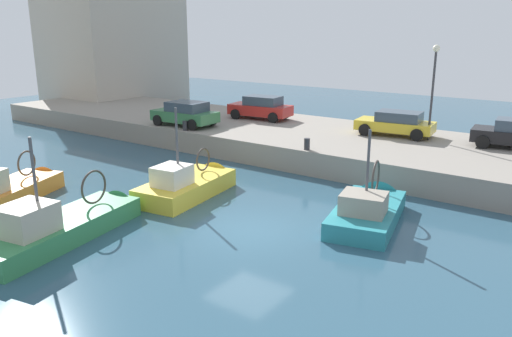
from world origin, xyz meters
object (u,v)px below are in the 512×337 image
object	(u,v)px
parked_car_yellow	(396,123)
fishing_boat_yellow	(192,191)
mooring_bollard_south	(307,144)
fishing_boat_orange	(13,197)
fishing_boat_green	(68,232)
parked_car_red	(261,107)
fishing_boat_teal	(369,216)
parked_car_green	(185,113)
mooring_bollard_mid	(185,126)
quay_streetlamp	(434,77)

from	to	relation	value
parked_car_yellow	fishing_boat_yellow	bearing A→B (deg)	157.59
mooring_bollard_south	fishing_boat_orange	bearing A→B (deg)	143.06
fishing_boat_green	parked_car_red	bearing A→B (deg)	13.31
fishing_boat_orange	fishing_boat_teal	distance (m)	14.42
parked_car_green	mooring_bollard_mid	bearing A→B (deg)	-137.83
mooring_bollard_mid	quay_streetlamp	xyz separation A→B (m)	(5.65, -11.99, 2.98)
fishing_boat_teal	fishing_boat_orange	bearing A→B (deg)	117.28
parked_car_red	parked_car_green	world-z (taller)	parked_car_red
fishing_boat_teal	mooring_bollard_south	xyz separation A→B (m)	(3.84, 4.96, 1.36)
fishing_boat_teal	quay_streetlamp	size ratio (longest dim) A/B	1.19
parked_car_yellow	parked_car_red	size ratio (longest dim) A/B	1.02
fishing_boat_teal	parked_car_yellow	bearing A→B (deg)	16.15
parked_car_red	mooring_bollard_mid	distance (m)	5.74
fishing_boat_teal	parked_car_green	xyz separation A→B (m)	(4.92, 13.94, 1.82)
quay_streetlamp	fishing_boat_teal	bearing A→B (deg)	-174.16
mooring_bollard_south	fishing_boat_yellow	bearing A→B (deg)	156.49
fishing_boat_yellow	quay_streetlamp	xyz separation A→B (m)	(11.18, -6.40, 4.34)
parked_car_yellow	mooring_bollard_south	distance (m)	6.09
parked_car_red	mooring_bollard_mid	xyz separation A→B (m)	(-5.56, 1.34, -0.47)
fishing_boat_green	parked_car_yellow	size ratio (longest dim) A/B	1.67
parked_car_yellow	quay_streetlamp	xyz separation A→B (m)	(-0.01, -1.78, 2.57)
parked_car_yellow	parked_car_green	world-z (taller)	parked_car_green
fishing_boat_yellow	parked_car_yellow	xyz separation A→B (m)	(11.19, -4.62, 1.77)
fishing_boat_green	parked_car_yellow	xyz separation A→B (m)	(17.06, -4.86, 1.74)
fishing_boat_yellow	parked_car_green	xyz separation A→B (m)	(6.61, 6.57, 1.82)
mooring_bollard_south	mooring_bollard_mid	bearing A→B (deg)	90.00
parked_car_red	quay_streetlamp	bearing A→B (deg)	-89.51
fishing_boat_green	mooring_bollard_mid	distance (m)	12.66
fishing_boat_orange	mooring_bollard_mid	size ratio (longest dim) A/B	11.09
fishing_boat_teal	parked_car_green	bearing A→B (deg)	70.56
fishing_boat_orange	parked_car_green	world-z (taller)	fishing_boat_orange
fishing_boat_orange	parked_car_red	distance (m)	16.15
fishing_boat_orange	fishing_boat_green	world-z (taller)	fishing_boat_green
parked_car_green	parked_car_red	bearing A→B (deg)	-27.37
fishing_boat_yellow	parked_car_yellow	distance (m)	12.24
fishing_boat_yellow	fishing_boat_green	xyz separation A→B (m)	(-5.87, 0.24, 0.03)
parked_car_yellow	parked_car_green	distance (m)	12.09
parked_car_yellow	mooring_bollard_mid	distance (m)	11.68
parked_car_red	parked_car_yellow	bearing A→B (deg)	-89.33
fishing_boat_teal	parked_car_yellow	world-z (taller)	fishing_boat_teal
fishing_boat_yellow	parked_car_yellow	bearing A→B (deg)	-22.41
fishing_boat_orange	mooring_bollard_mid	bearing A→B (deg)	0.80
fishing_boat_yellow	parked_car_yellow	world-z (taller)	fishing_boat_yellow
parked_car_green	parked_car_yellow	bearing A→B (deg)	-67.74
fishing_boat_orange	parked_car_yellow	size ratio (longest dim) A/B	1.45
fishing_boat_orange	parked_car_red	world-z (taller)	fishing_boat_orange
quay_streetlamp	parked_car_yellow	bearing A→B (deg)	89.63
fishing_boat_yellow	mooring_bollard_mid	xyz separation A→B (m)	(5.53, 5.59, 1.36)
fishing_boat_yellow	mooring_bollard_mid	bearing A→B (deg)	45.31
parked_car_red	mooring_bollard_mid	size ratio (longest dim) A/B	7.51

